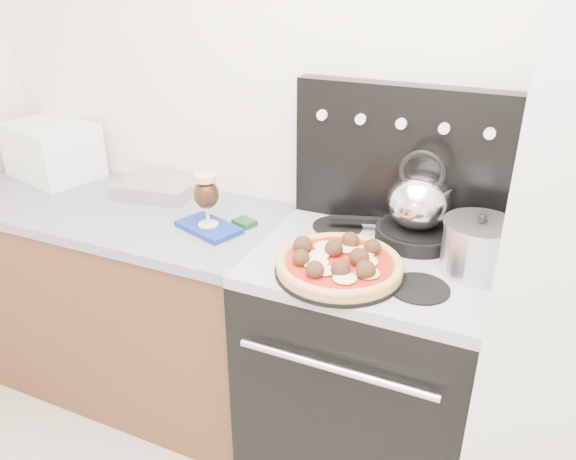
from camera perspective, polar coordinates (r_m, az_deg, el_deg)
The scene contains 15 objects.
room_shell at distance 1.01m, azimuth -8.79°, elevation -6.84°, with size 3.52×3.01×2.52m.
base_cabinet at distance 2.59m, azimuth -16.17°, elevation -6.97°, with size 1.45×0.60×0.86m, color brown.
countertop at distance 2.39m, azimuth -17.48°, elevation 2.17°, with size 1.48×0.63×0.04m, color gray.
stove_body at distance 2.12m, azimuth 7.84°, elevation -14.00°, with size 0.76×0.65×0.88m, color black.
cooktop at distance 1.86m, azimuth 8.68°, elevation -3.06°, with size 0.76×0.65×0.04m, color #ADADB2.
backguard at distance 2.00m, azimuth 11.43°, elevation 7.26°, with size 0.76×0.08×0.50m, color black.
toaster_oven at distance 2.74m, azimuth -22.79°, elevation 7.50°, with size 0.38×0.28×0.24m, color white.
foil_sheet at distance 2.40m, azimuth -13.17°, elevation 4.19°, with size 0.31×0.23×0.06m, color silver.
oven_mitt at distance 2.06m, azimuth -8.07°, elevation 0.26°, with size 0.24×0.14×0.02m, color navy.
beer_glass at distance 2.02m, azimuth -8.26°, elevation 3.07°, with size 0.09×0.09×0.20m, color black, non-canonical shape.
pizza_pan at distance 1.73m, azimuth 5.20°, elevation -4.21°, with size 0.40×0.40×0.01m, color black.
pizza at distance 1.72m, azimuth 5.24°, elevation -3.23°, with size 0.39×0.39×0.06m, color tan, non-canonical shape.
skillet at distance 1.96m, azimuth 12.80°, elevation -0.46°, with size 0.27×0.27×0.05m, color black.
tea_kettle at distance 1.90m, azimuth 13.20°, elevation 3.30°, with size 0.21×0.21×0.23m, color white, non-canonical shape.
stock_pot at distance 1.80m, azimuth 18.72°, elevation -1.80°, with size 0.22×0.22×0.16m, color silver.
Camera 1 is at (0.48, -0.41, 1.79)m, focal length 35.00 mm.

